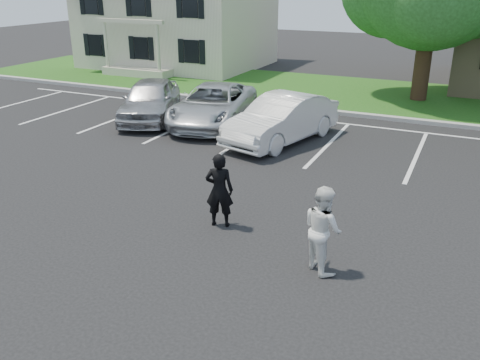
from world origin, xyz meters
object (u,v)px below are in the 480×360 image
at_px(car_silver_minivan, 213,105).
at_px(car_white_sedan, 282,119).
at_px(house, 177,1).
at_px(car_silver_west, 150,100).
at_px(man_white_shirt, 323,229).
at_px(man_black_suit, 219,190).

bearing_deg(car_silver_minivan, car_white_sedan, -29.17).
xyz_separation_m(house, car_silver_west, (5.87, -11.83, -3.05)).
bearing_deg(man_white_shirt, car_white_sedan, -23.73).
height_order(man_black_suit, car_silver_minivan, man_black_suit).
xyz_separation_m(man_black_suit, car_silver_minivan, (-4.06, 7.43, -0.11)).
bearing_deg(house, man_white_shirt, -52.62).
bearing_deg(man_black_suit, man_white_shirt, 144.89).
xyz_separation_m(car_silver_minivan, car_white_sedan, (3.11, -1.02, 0.05)).
bearing_deg(house, car_silver_minivan, -53.65).
bearing_deg(car_silver_west, car_white_sedan, -27.43).
bearing_deg(car_silver_west, house, 94.41).
relative_size(car_silver_west, car_silver_minivan, 0.88).
height_order(man_black_suit, man_white_shirt, man_black_suit).
relative_size(house, car_silver_west, 2.25).
bearing_deg(car_silver_minivan, man_white_shirt, -62.30).
bearing_deg(man_white_shirt, man_black_suit, 22.60).
bearing_deg(car_white_sedan, man_white_shirt, -49.20).
xyz_separation_m(man_black_suit, man_white_shirt, (2.55, -0.82, -0.00)).
distance_m(house, car_silver_minivan, 14.42).
bearing_deg(man_black_suit, car_silver_minivan, -78.67).
distance_m(man_black_suit, car_silver_minivan, 8.47).
height_order(man_white_shirt, car_silver_minivan, man_white_shirt).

